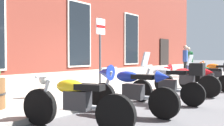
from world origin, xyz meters
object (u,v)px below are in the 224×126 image
object	(u,v)px
motorcycle_red_sport	(183,78)
parking_sign	(100,45)
pedestrian_blue_top	(185,59)
motorcycle_silver_touring	(170,82)
pedestrian_striped_shirt	(188,60)
motorcycle_yellow_naked	(74,102)
motorcycle_blue_sport	(128,88)
motorcycle_green_touring	(209,76)
motorcycle_orange_sport	(213,72)

from	to	relation	value
motorcycle_red_sport	parking_sign	world-z (taller)	parking_sign
motorcycle_red_sport	parking_sign	xyz separation A→B (m)	(-2.34, 1.49, 1.02)
pedestrian_blue_top	parking_sign	bearing A→B (deg)	-175.95
motorcycle_silver_touring	pedestrian_striped_shirt	xyz separation A→B (m)	(7.63, 2.47, 0.47)
motorcycle_yellow_naked	motorcycle_blue_sport	distance (m)	1.54
parking_sign	motorcycle_green_touring	bearing A→B (deg)	-24.83
pedestrian_striped_shirt	parking_sign	bearing A→B (deg)	-175.50
motorcycle_yellow_naked	parking_sign	distance (m)	3.10
motorcycle_silver_touring	motorcycle_orange_sport	distance (m)	5.02
motorcycle_green_touring	pedestrian_striped_shirt	size ratio (longest dim) A/B	1.23
motorcycle_blue_sport	motorcycle_silver_touring	size ratio (longest dim) A/B	1.06
motorcycle_silver_touring	parking_sign	xyz separation A→B (m)	(-0.67, 1.82, 0.99)
motorcycle_green_touring	pedestrian_blue_top	xyz separation A→B (m)	(3.69, 2.35, 0.54)
motorcycle_yellow_naked	motorcycle_orange_sport	distance (m)	8.15
motorcycle_red_sport	motorcycle_green_touring	xyz separation A→B (m)	(1.58, -0.33, -0.00)
motorcycle_green_touring	parking_sign	bearing A→B (deg)	155.17
motorcycle_blue_sport	motorcycle_green_touring	size ratio (longest dim) A/B	1.06
motorcycle_yellow_naked	motorcycle_green_touring	size ratio (longest dim) A/B	1.06
motorcycle_silver_touring	pedestrian_striped_shirt	size ratio (longest dim) A/B	1.22
motorcycle_yellow_naked	motorcycle_silver_touring	distance (m)	3.16
motorcycle_red_sport	pedestrian_striped_shirt	distance (m)	6.35
motorcycle_green_touring	motorcycle_orange_sport	world-z (taller)	motorcycle_green_touring
motorcycle_blue_sport	parking_sign	xyz separation A→B (m)	(0.93, 1.58, 0.99)
motorcycle_yellow_naked	motorcycle_silver_touring	bearing A→B (deg)	-5.40
motorcycle_yellow_naked	motorcycle_silver_touring	world-z (taller)	motorcycle_silver_touring
motorcycle_orange_sport	parking_sign	world-z (taller)	parking_sign
pedestrian_blue_top	parking_sign	distance (m)	7.64
parking_sign	motorcycle_silver_touring	bearing A→B (deg)	-69.80
motorcycle_green_touring	motorcycle_silver_touring	bearing A→B (deg)	-179.98
pedestrian_blue_top	pedestrian_striped_shirt	distance (m)	0.70
motorcycle_green_touring	motorcycle_orange_sport	size ratio (longest dim) A/B	1.00
pedestrian_blue_top	parking_sign	world-z (taller)	parking_sign
motorcycle_red_sport	motorcycle_green_touring	world-z (taller)	motorcycle_green_touring
parking_sign	motorcycle_blue_sport	bearing A→B (deg)	-120.57
motorcycle_silver_touring	motorcycle_green_touring	distance (m)	3.26
motorcycle_orange_sport	pedestrian_blue_top	bearing A→B (deg)	46.11
motorcycle_blue_sport	motorcycle_green_touring	xyz separation A→B (m)	(4.85, -0.24, -0.03)
motorcycle_yellow_naked	motorcycle_blue_sport	world-z (taller)	motorcycle_blue_sport
motorcycle_yellow_naked	pedestrian_blue_top	distance (m)	10.31
pedestrian_striped_shirt	pedestrian_blue_top	bearing A→B (deg)	-170.62
motorcycle_green_touring	pedestrian_blue_top	distance (m)	4.41
motorcycle_green_touring	motorcycle_yellow_naked	bearing A→B (deg)	177.36
motorcycle_blue_sport	motorcycle_orange_sport	bearing A→B (deg)	0.93
pedestrian_blue_top	motorcycle_orange_sport	bearing A→B (deg)	-133.89
motorcycle_blue_sport	motorcycle_silver_touring	distance (m)	1.62
motorcycle_yellow_naked	motorcycle_green_touring	world-z (taller)	motorcycle_green_touring
motorcycle_blue_sport	parking_sign	bearing A→B (deg)	59.43
motorcycle_silver_touring	motorcycle_orange_sport	xyz separation A→B (m)	(5.01, 0.35, 0.00)
motorcycle_red_sport	parking_sign	bearing A→B (deg)	147.59
pedestrian_striped_shirt	motorcycle_orange_sport	bearing A→B (deg)	-141.01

